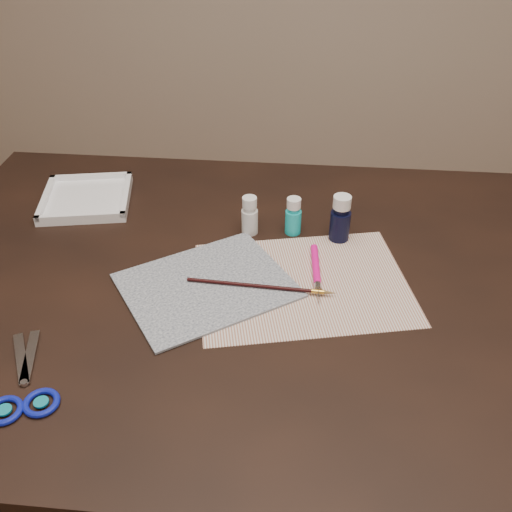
# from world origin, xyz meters

# --- Properties ---
(ground) EXTENTS (3.50, 3.50, 0.02)m
(ground) POSITION_xyz_m (0.00, 0.00, -0.01)
(ground) COLOR #422614
(ground) RESTS_ON ground
(table) EXTENTS (1.30, 0.90, 0.75)m
(table) POSITION_xyz_m (0.00, 0.00, 0.38)
(table) COLOR black
(table) RESTS_ON ground
(paper) EXTENTS (0.42, 0.35, 0.00)m
(paper) POSITION_xyz_m (0.08, -0.00, 0.75)
(paper) COLOR silver
(paper) RESTS_ON table
(canvas) EXTENTS (0.35, 0.34, 0.00)m
(canvas) POSITION_xyz_m (-0.08, -0.03, 0.75)
(canvas) COLOR #101A31
(canvas) RESTS_ON paper
(paint_bottle_white) EXTENTS (0.03, 0.03, 0.08)m
(paint_bottle_white) POSITION_xyz_m (-0.03, 0.15, 0.79)
(paint_bottle_white) COLOR silver
(paint_bottle_white) RESTS_ON table
(paint_bottle_cyan) EXTENTS (0.04, 0.04, 0.08)m
(paint_bottle_cyan) POSITION_xyz_m (0.06, 0.15, 0.79)
(paint_bottle_cyan) COLOR #17BBC4
(paint_bottle_cyan) RESTS_ON table
(paint_bottle_navy) EXTENTS (0.05, 0.05, 0.09)m
(paint_bottle_navy) POSITION_xyz_m (0.15, 0.14, 0.80)
(paint_bottle_navy) COLOR black
(paint_bottle_navy) RESTS_ON table
(paintbrush) EXTENTS (0.26, 0.02, 0.01)m
(paintbrush) POSITION_xyz_m (0.01, -0.03, 0.76)
(paintbrush) COLOR black
(paintbrush) RESTS_ON canvas
(craft_knife) EXTENTS (0.02, 0.16, 0.01)m
(craft_knife) POSITION_xyz_m (0.11, 0.02, 0.76)
(craft_knife) COLOR #EA0C87
(craft_knife) RESTS_ON paper
(scissors) EXTENTS (0.18, 0.22, 0.01)m
(scissors) POSITION_xyz_m (-0.32, -0.26, 0.76)
(scissors) COLOR silver
(scissors) RESTS_ON table
(palette_tray) EXTENTS (0.21, 0.21, 0.02)m
(palette_tray) POSITION_xyz_m (-0.39, 0.23, 0.76)
(palette_tray) COLOR white
(palette_tray) RESTS_ON table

